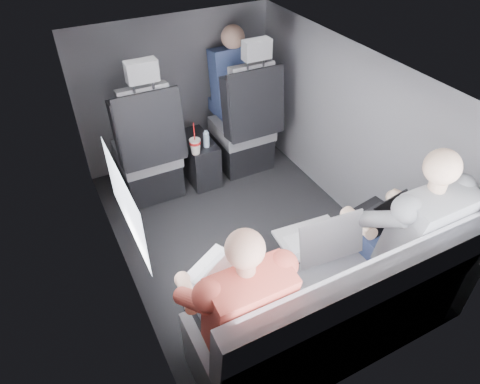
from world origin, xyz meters
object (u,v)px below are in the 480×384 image
laptop_silver (318,238)px  passenger_rear_left (234,305)px  front_seat_left (149,155)px  rear_bench (331,313)px  laptop_black (379,214)px  center_console (199,159)px  laptop_white (220,273)px  soda_cup (195,146)px  front_seat_right (245,130)px  passenger_front_right (233,82)px  water_bottle (206,139)px  passenger_rear_right (402,231)px

laptop_silver → passenger_rear_left: bearing=-164.4°
front_seat_left → rear_bench: 1.96m
laptop_black → laptop_silver: bearing=-178.4°
center_console → laptop_white: 1.78m
soda_cup → center_console: bearing=63.9°
front_seat_right → passenger_front_right: 0.44m
rear_bench → laptop_black: (0.52, 0.28, 0.32)m
front_seat_left → laptop_silver: 1.73m
front_seat_right → passenger_front_right: front_seat_right is taller
front_seat_left → front_seat_right: 0.90m
soda_cup → laptop_silver: bearing=-84.2°
water_bottle → passenger_rear_left: bearing=-109.3°
passenger_rear_right → passenger_front_right: (-0.05, 2.07, 0.11)m
passenger_rear_left → passenger_front_right: size_ratio=1.45×
center_console → passenger_rear_left: (-0.57, -1.85, 0.42)m
rear_bench → soda_cup: rear_bench is taller
front_seat_right → rear_bench: front_seat_right is taller
passenger_rear_left → passenger_front_right: (1.03, 2.06, 0.14)m
front_seat_right → passenger_rear_right: (0.07, -1.81, 0.24)m
water_bottle → passenger_front_right: 0.63m
rear_bench → soda_cup: bearing=93.1°
soda_cup → passenger_rear_right: 1.77m
front_seat_left → front_seat_right: bearing=0.0°
laptop_white → passenger_front_right: bearing=61.3°
laptop_black → rear_bench: bearing=-151.5°
front_seat_left → front_seat_right: same height
passenger_rear_left → laptop_silver: bearing=15.6°
water_bottle → passenger_front_right: bearing=39.2°
front_seat_left → water_bottle: bearing=-11.6°
passenger_rear_left → passenger_front_right: 2.31m
front_seat_right → laptop_black: size_ratio=3.89×
water_bottle → laptop_black: laptop_black is taller
front_seat_left → passenger_rear_left: 1.82m
front_seat_left → passenger_rear_left: size_ratio=1.06×
laptop_white → passenger_rear_right: bearing=-11.0°
soda_cup → water_bottle: soda_cup is taller
water_bottle → passenger_rear_left: (-0.60, -1.71, 0.15)m
water_bottle → laptop_silver: bearing=-89.0°
center_console → passenger_rear_left: passenger_rear_left is taller
soda_cup → laptop_silver: 1.50m
center_console → laptop_black: bearing=-72.6°
laptop_silver → laptop_white: bearing=176.9°
water_bottle → laptop_silver: 1.54m
passenger_rear_right → front_seat_left: bearing=118.3°
laptop_black → passenger_front_right: passenger_front_right is taller
laptop_black → passenger_front_right: (-0.05, 1.88, 0.12)m
passenger_rear_right → center_console: bearing=105.8°
laptop_silver → laptop_black: laptop_silver is taller
soda_cup → water_bottle: bearing=23.2°
water_bottle → passenger_rear_left: passenger_rear_left is taller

